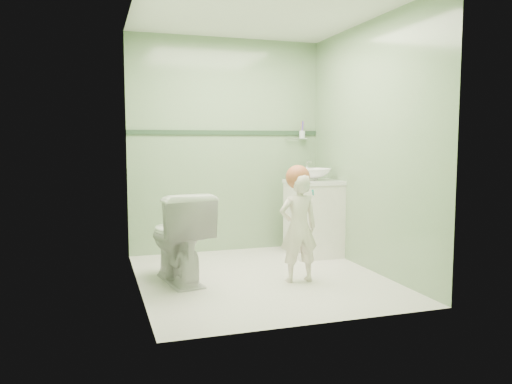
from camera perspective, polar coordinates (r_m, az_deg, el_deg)
name	(u,v)px	position (r m, az deg, el deg)	size (l,w,h in m)	color
ground	(261,278)	(4.75, 0.56, -9.58)	(2.50, 2.50, 0.00)	white
room_shell	(261,147)	(4.58, 0.58, 5.06)	(2.50, 2.54, 2.40)	#81A776
trim_stripe	(226,133)	(5.77, -3.33, 6.68)	(2.20, 0.02, 0.05)	#2B472E
vanity	(314,219)	(5.60, 6.48, -3.07)	(0.52, 0.50, 0.80)	silver
counter	(314,182)	(5.56, 6.52, 1.12)	(0.54, 0.52, 0.04)	white
basin	(314,174)	(5.55, 6.53, 1.98)	(0.37, 0.37, 0.13)	white
faucet	(307,166)	(5.71, 5.78, 2.90)	(0.03, 0.13, 0.18)	silver
cup_holder	(302,134)	(6.00, 5.14, 6.47)	(0.26, 0.07, 0.21)	silver
toilet	(179,237)	(4.58, -8.69, -5.02)	(0.45, 0.79, 0.81)	white
toddler	(298,228)	(4.54, 4.79, -4.04)	(0.35, 0.23, 0.97)	silver
hair_cap	(298,177)	(4.50, 4.72, 1.68)	(0.22, 0.22, 0.22)	#B15B35
teal_toothbrush	(312,192)	(4.40, 6.31, -0.01)	(0.11, 0.13, 0.08)	#0E9A93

